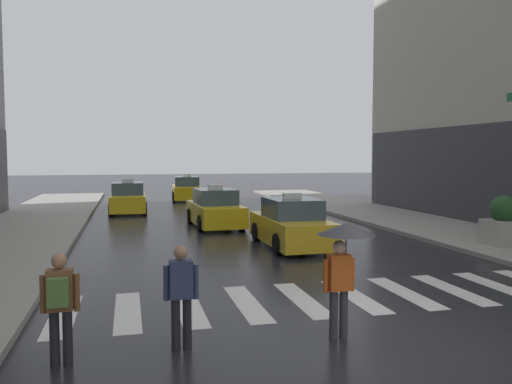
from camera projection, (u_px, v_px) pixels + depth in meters
The scene contains 10 objects.
ground_plane at pixel (398, 347), 8.37m from camera, with size 160.00×160.00×0.00m, color black.
crosswalk_markings at pixel (329, 297), 11.27m from camera, with size 11.30×2.80×0.01m.
taxi_lead at pixel (291, 225), 17.64m from camera, with size 1.95×4.55×1.80m.
taxi_second at pixel (215, 210), 22.60m from camera, with size 2.07×4.60×1.80m.
taxi_third at pixel (128, 199), 28.20m from camera, with size 1.97×4.56×1.80m.
taxi_fourth at pixel (187, 190), 35.95m from camera, with size 2.13×4.63×1.80m.
pedestrian_with_umbrella at pixel (344, 248), 8.68m from camera, with size 0.96×0.96×1.94m.
pedestrian_with_backpack at pixel (60, 301), 7.53m from camera, with size 0.55×0.43×1.65m.
pedestrian_plain_coat at pixel (181, 291), 8.21m from camera, with size 0.55×0.24×1.65m.
planter_near_corner at pixel (504, 222), 17.11m from camera, with size 1.10×1.10×1.60m.
Camera 1 is at (-4.15, -7.40, 3.05)m, focal length 36.84 mm.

